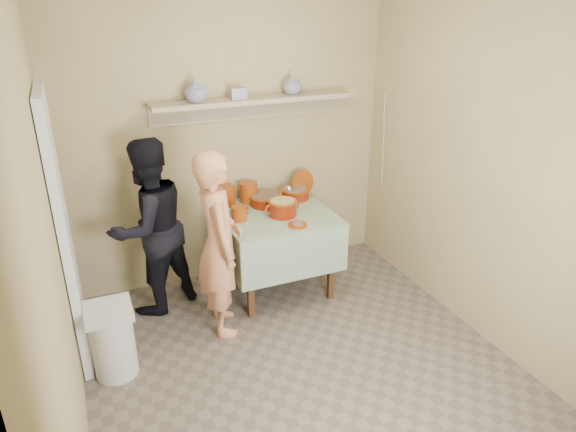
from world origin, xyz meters
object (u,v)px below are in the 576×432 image
person_cook (219,244)px  trash_bin (113,340)px  serving_table (275,224)px  cazuela_rice (282,207)px  person_helper (150,228)px

person_cook → trash_bin: (-0.88, -0.26, -0.47)m
serving_table → cazuela_rice: 0.23m
trash_bin → cazuela_rice: bearing=20.5°
person_helper → cazuela_rice: (1.12, -0.20, 0.09)m
serving_table → cazuela_rice: size_ratio=2.95×
person_helper → cazuela_rice: size_ratio=4.60×
person_cook → trash_bin: person_cook is taller
person_helper → cazuela_rice: 1.14m
person_cook → trash_bin: bearing=112.9°
person_cook → person_helper: (-0.45, 0.52, 0.00)m
person_helper → cazuela_rice: person_helper is taller
trash_bin → person_helper: bearing=61.0°
cazuela_rice → trash_bin: size_ratio=0.59×
person_helper → serving_table: size_ratio=1.56×
person_cook → trash_bin: 1.03m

